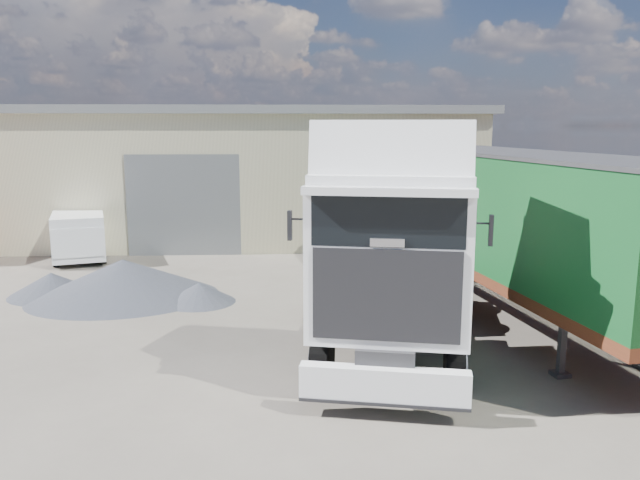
{
  "coord_description": "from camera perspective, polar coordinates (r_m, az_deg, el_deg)",
  "views": [
    {
      "loc": [
        1.79,
        -12.2,
        4.58
      ],
      "look_at": [
        2.51,
        3.0,
        1.79
      ],
      "focal_mm": 35.0,
      "sensor_mm": 36.0,
      "label": 1
    }
  ],
  "objects": [
    {
      "name": "ground",
      "position": [
        13.15,
        -10.54,
        -10.17
      ],
      "size": [
        120.0,
        120.0,
        0.0
      ],
      "primitive_type": "plane",
      "color": "#2B2823",
      "rests_on": "ground"
    },
    {
      "name": "warehouse",
      "position": [
        29.31,
        -18.24,
        6.12
      ],
      "size": [
        30.6,
        12.6,
        5.42
      ],
      "color": "beige",
      "rests_on": "ground"
    },
    {
      "name": "brick_boundary_wall",
      "position": [
        20.89,
        25.0,
        0.24
      ],
      "size": [
        0.35,
        26.0,
        2.5
      ],
      "primitive_type": "cube",
      "color": "#983B26",
      "rests_on": "ground"
    },
    {
      "name": "tractor_unit",
      "position": [
        11.79,
        6.57,
        -2.49
      ],
      "size": [
        3.96,
        7.31,
        4.67
      ],
      "rotation": [
        0.0,
        0.0,
        -0.2
      ],
      "color": "black",
      "rests_on": "ground"
    },
    {
      "name": "box_trailer",
      "position": [
        15.76,
        16.76,
        2.11
      ],
      "size": [
        4.41,
        12.24,
        3.99
      ],
      "rotation": [
        0.0,
        0.0,
        0.16
      ],
      "color": "#2D2D30",
      "rests_on": "ground"
    },
    {
      "name": "panel_van",
      "position": [
        23.35,
        -21.16,
        0.5
      ],
      "size": [
        2.76,
        4.33,
        1.65
      ],
      "rotation": [
        0.0,
        0.0,
        0.3
      ],
      "color": "black",
      "rests_on": "ground"
    },
    {
      "name": "gravel_heap",
      "position": [
        17.68,
        -17.8,
        -3.49
      ],
      "size": [
        6.72,
        6.17,
        1.05
      ],
      "rotation": [
        0.0,
        0.0,
        0.25
      ],
      "color": "black",
      "rests_on": "ground"
    }
  ]
}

